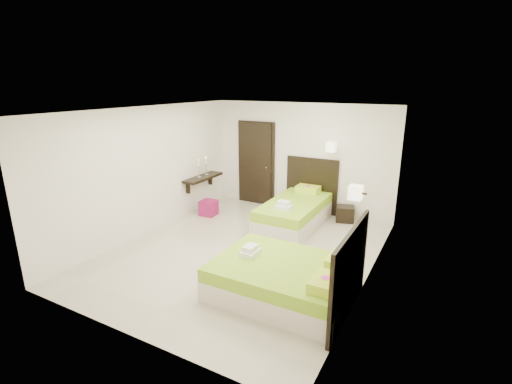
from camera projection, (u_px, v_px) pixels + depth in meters
The scene contains 7 objects.
floor at pixel (244, 251), 6.94m from camera, with size 5.50×5.50×0.00m, color #BEB49D.
bed_single at pixel (296, 211), 8.19m from camera, with size 1.28×2.14×1.76m.
bed_double at pixel (288, 278), 5.41m from camera, with size 2.00×1.70×1.65m.
nightstand at pixel (345, 214), 8.41m from camera, with size 0.40×0.35×0.35m, color black.
ottoman at pixel (209, 208), 8.81m from camera, with size 0.36×0.36×0.36m, color maroon.
door at pixel (256, 164), 9.47m from camera, with size 1.02×0.15×2.14m.
console_shelf at pixel (203, 178), 9.01m from camera, with size 0.35×1.20×0.78m.
Camera 1 is at (3.23, -5.46, 3.05)m, focal length 26.00 mm.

